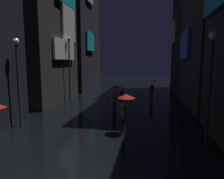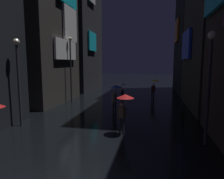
# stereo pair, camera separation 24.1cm
# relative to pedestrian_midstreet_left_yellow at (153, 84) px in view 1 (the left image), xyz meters

# --- Properties ---
(building_left_mid) EXTENTS (4.25, 7.62, 16.93)m
(building_left_mid) POSITION_rel_pedestrian_midstreet_left_yellow_xyz_m (-10.20, -2.65, 6.80)
(building_left_mid) COLOR #33302D
(building_left_mid) RESTS_ON ground
(building_left_far) EXTENTS (4.25, 8.74, 23.63)m
(building_left_far) POSITION_rel_pedestrian_midstreet_left_yellow_xyz_m (-10.22, 6.90, 10.14)
(building_left_far) COLOR #232328
(building_left_far) RESTS_ON ground
(pedestrian_midstreet_left_yellow) EXTENTS (0.90, 0.90, 2.12)m
(pedestrian_midstreet_left_yellow) POSITION_rel_pedestrian_midstreet_left_yellow_xyz_m (0.00, 0.00, 0.00)
(pedestrian_midstreet_left_yellow) COLOR black
(pedestrian_midstreet_left_yellow) RESTS_ON ground
(pedestrian_foreground_right_clear) EXTENTS (0.90, 0.90, 2.12)m
(pedestrian_foreground_right_clear) POSITION_rel_pedestrian_midstreet_left_yellow_xyz_m (-2.61, -3.99, 0.00)
(pedestrian_foreground_right_clear) COLOR #38332D
(pedestrian_foreground_right_clear) RESTS_ON ground
(pedestrian_near_crossing_blue) EXTENTS (0.90, 0.90, 2.12)m
(pedestrian_near_crossing_blue) POSITION_rel_pedestrian_midstreet_left_yellow_xyz_m (-2.78, -5.78, 0.00)
(pedestrian_near_crossing_blue) COLOR #2D2D38
(pedestrian_near_crossing_blue) RESTS_ON ground
(pedestrian_foreground_left_red) EXTENTS (0.90, 0.90, 2.12)m
(pedestrian_foreground_left_red) POSITION_rel_pedestrian_midstreet_left_yellow_xyz_m (-1.56, -9.90, 0.00)
(pedestrian_foreground_left_red) COLOR #2D2D38
(pedestrian_foreground_left_red) RESTS_ON ground
(bicycle_parked_at_storefront) EXTENTS (0.17, 1.82, 0.96)m
(bicycle_parked_at_storefront) POSITION_rel_pedestrian_midstreet_left_yellow_xyz_m (1.87, -6.25, -1.28)
(bicycle_parked_at_storefront) COLOR black
(bicycle_parked_at_storefront) RESTS_ON ground
(streetlamp_right_near) EXTENTS (0.36, 0.36, 5.05)m
(streetlamp_right_near) POSITION_rel_pedestrian_midstreet_left_yellow_xyz_m (2.27, -10.52, 1.53)
(streetlamp_right_near) COLOR #2D2D33
(streetlamp_right_near) RESTS_ON ground
(streetlamp_left_near) EXTENTS (0.36, 0.36, 5.06)m
(streetlamp_left_near) POSITION_rel_pedestrian_midstreet_left_yellow_xyz_m (-7.73, -9.76, 1.53)
(streetlamp_left_near) COLOR #2D2D33
(streetlamp_left_near) RESTS_ON ground
(streetlamp_left_far) EXTENTS (0.36, 0.36, 6.06)m
(streetlamp_left_far) POSITION_rel_pedestrian_midstreet_left_yellow_xyz_m (-7.73, -2.29, 2.07)
(streetlamp_left_far) COLOR #2D2D33
(streetlamp_left_far) RESTS_ON ground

